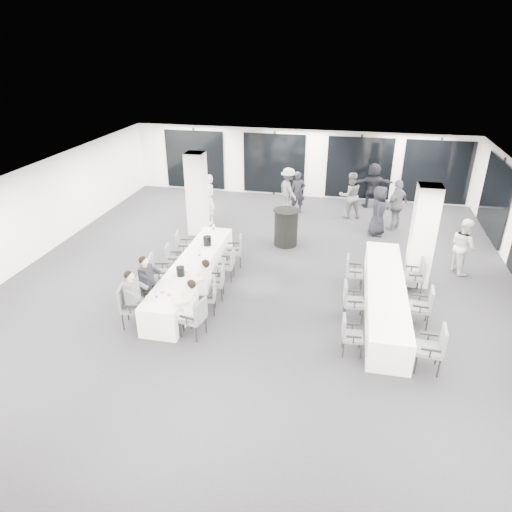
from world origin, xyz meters
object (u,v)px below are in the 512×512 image
at_px(chair_side_left_far, 352,270).
at_px(ice_bucket_far, 207,241).
at_px(chair_side_left_mid, 351,299).
at_px(banquet_table_main, 193,275).
at_px(chair_main_left_far, 182,245).
at_px(standing_guest_f, 373,182).
at_px(chair_main_left_mid, 157,271).
at_px(chair_main_right_near, 196,316).
at_px(chair_side_left_near, 349,333).
at_px(standing_guest_e, 379,208).
at_px(banquet_table_side, 385,297).
at_px(standing_guest_d, 397,202).
at_px(standing_guest_g, 209,196).
at_px(chair_main_right_mid, 218,280).
at_px(ice_bucket_near, 180,271).
at_px(chair_main_right_fourth, 228,263).
at_px(standing_guest_b, 350,192).
at_px(chair_side_right_far, 417,274).
at_px(standing_guest_c, 288,187).
at_px(standing_guest_a, 298,190).
at_px(cocktail_table, 286,227).
at_px(chair_main_left_near, 129,304).
at_px(chair_main_left_second, 144,290).
at_px(chair_side_right_mid, 424,304).
at_px(chair_main_right_second, 210,294).
at_px(chair_main_right_far, 236,249).
at_px(chair_main_left_fourth, 172,258).
at_px(chair_side_right_near, 434,346).
at_px(standing_guest_h, 464,242).

relative_size(chair_side_left_far, ice_bucket_far, 3.42).
bearing_deg(chair_side_left_mid, banquet_table_main, -103.41).
bearing_deg(chair_main_left_far, standing_guest_f, 126.24).
height_order(chair_main_left_mid, chair_main_right_near, chair_main_left_mid).
xyz_separation_m(chair_side_left_near, standing_guest_e, (0.76, 6.83, 0.47)).
height_order(banquet_table_side, chair_main_right_near, chair_main_right_near).
relative_size(chair_main_left_far, chair_side_left_near, 1.06).
height_order(standing_guest_d, standing_guest_g, standing_guest_d).
distance_m(chair_main_right_mid, chair_side_left_mid, 3.38).
bearing_deg(ice_bucket_near, banquet_table_main, 88.17).
xyz_separation_m(chair_main_left_mid, standing_guest_g, (-0.16, 5.10, 0.41)).
bearing_deg(chair_main_right_fourth, standing_guest_b, -33.20).
distance_m(chair_side_right_far, standing_guest_c, 7.12).
height_order(chair_main_left_mid, standing_guest_a, standing_guest_a).
xyz_separation_m(cocktail_table, chair_main_right_fourth, (-1.21, -2.69, -0.09)).
bearing_deg(ice_bucket_far, chair_main_left_near, -105.95).
xyz_separation_m(chair_main_left_mid, chair_main_left_far, (0.01, 1.86, -0.06)).
relative_size(chair_main_left_near, chair_main_right_fourth, 1.14).
distance_m(chair_main_left_second, chair_side_right_mid, 6.72).
bearing_deg(chair_main_right_second, chair_side_left_far, -72.17).
bearing_deg(chair_main_right_far, chair_main_left_near, 141.37).
distance_m(chair_main_left_near, standing_guest_e, 8.97).
height_order(chair_main_right_mid, chair_side_left_far, chair_side_left_far).
bearing_deg(standing_guest_f, chair_main_right_fourth, 52.13).
bearing_deg(cocktail_table, chair_side_left_mid, -61.78).
distance_m(standing_guest_a, ice_bucket_far, 5.67).
height_order(chair_side_left_near, chair_side_right_mid, chair_side_right_mid).
bearing_deg(chair_main_left_second, chair_main_left_fourth, 173.44).
xyz_separation_m(cocktail_table, standing_guest_a, (-0.02, 3.15, 0.29)).
height_order(banquet_table_main, standing_guest_f, standing_guest_f).
relative_size(standing_guest_a, ice_bucket_near, 7.51).
bearing_deg(chair_main_right_far, standing_guest_f, -46.34).
distance_m(chair_main_left_near, chair_side_right_near, 6.71).
height_order(standing_guest_h, ice_bucket_far, standing_guest_h).
xyz_separation_m(chair_main_left_second, chair_main_right_near, (1.66, -0.89, 0.05)).
bearing_deg(chair_main_right_mid, chair_main_left_near, 125.02).
relative_size(chair_main_left_fourth, chair_side_left_far, 0.97).
bearing_deg(cocktail_table, ice_bucket_near, -116.77).
distance_m(cocktail_table, standing_guest_h, 5.28).
xyz_separation_m(chair_main_right_fourth, standing_guest_h, (6.42, 1.86, 0.40)).
distance_m(chair_main_right_near, ice_bucket_near, 1.66).
bearing_deg(chair_side_left_mid, chair_side_right_near, 42.76).
relative_size(chair_main_left_far, chair_main_right_second, 1.06).
distance_m(chair_side_left_far, standing_guest_b, 5.43).
xyz_separation_m(chair_main_right_second, standing_guest_d, (4.77, 6.54, 0.52)).
bearing_deg(standing_guest_a, chair_main_left_second, -125.59).
distance_m(standing_guest_g, standing_guest_h, 8.54).
distance_m(chair_side_left_far, chair_side_right_far, 1.67).
distance_m(standing_guest_d, standing_guest_e, 0.90).
height_order(chair_side_left_far, standing_guest_f, standing_guest_f).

